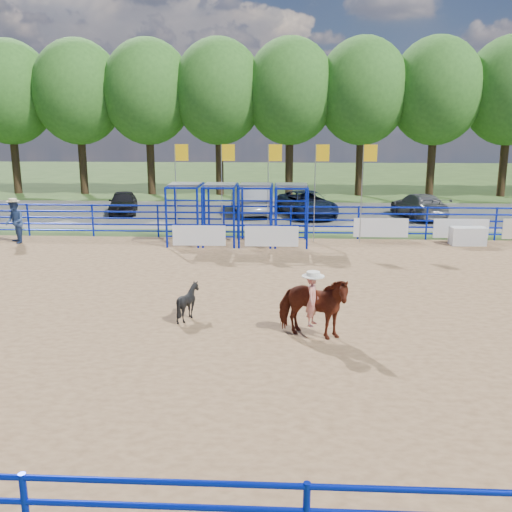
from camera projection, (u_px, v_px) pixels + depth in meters
The scene contains 14 objects.
ground at pixel (293, 310), 15.91m from camera, with size 120.00×120.00×0.00m, color #3A5522.
arena_dirt at pixel (293, 310), 15.91m from camera, with size 30.00×20.00×0.02m, color #A17A50.
gravel_strip at pixel (290, 214), 32.44m from camera, with size 40.00×10.00×0.01m, color slate.
announcer_table at pixel (468, 236), 24.19m from camera, with size 1.44×0.67×0.77m, color silver.
horse_and_rider at pixel (312, 304), 13.66m from camera, with size 2.04×1.45×2.26m.
calf at pixel (188, 302), 15.03m from camera, with size 0.76×0.86×0.94m, color black.
spectator_cowboy at pixel (15, 221), 24.44m from camera, with size 1.11×1.14×1.90m.
car_a at pixel (123, 202), 32.61m from camera, with size 1.50×3.74×1.27m, color black.
car_b at pixel (252, 200), 32.28m from camera, with size 1.72×4.92×1.62m, color gray.
car_c at pixel (307, 204), 31.58m from camera, with size 2.30×4.99×1.39m, color #151C35.
car_d at pixel (419, 206), 31.13m from camera, with size 1.85×4.56×1.32m, color slate.
perimeter_fence at pixel (294, 284), 15.74m from camera, with size 30.10×20.10×1.50m.
chute_assembly at pixel (247, 215), 24.31m from camera, with size 19.32×2.41×4.20m.
treeline at pixel (290, 86), 39.47m from camera, with size 56.40×6.40×11.24m.
Camera 1 is at (-0.26, -15.18, 5.11)m, focal length 40.00 mm.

